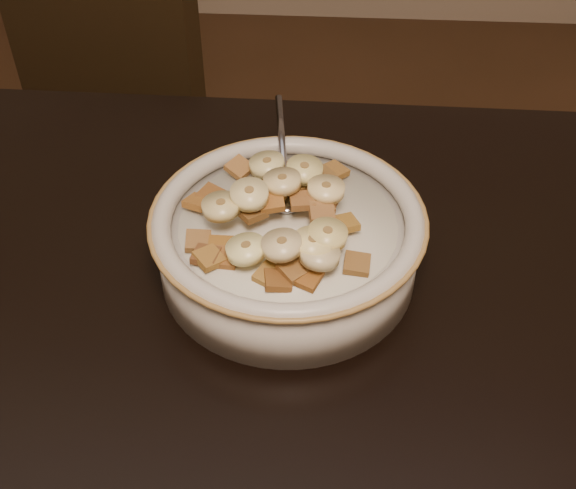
{
  "coord_description": "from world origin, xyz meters",
  "views": [
    {
      "loc": [
        0.26,
        -0.28,
        1.2
      ],
      "look_at": [
        0.23,
        0.17,
        0.78
      ],
      "focal_mm": 45.0,
      "sensor_mm": 36.0,
      "label": 1
    }
  ],
  "objects": [
    {
      "name": "cereal_square_23",
      "position": [
        0.15,
        0.18,
        0.81
      ],
      "size": [
        0.03,
        0.03,
        0.01
      ],
      "primitive_type": "cube",
      "rotation": [
        0.2,
        0.06,
        2.74
      ],
      "color": "#9B621F",
      "rests_on": "milk"
    },
    {
      "name": "cereal_square_9",
      "position": [
        0.21,
        0.22,
        0.81
      ],
      "size": [
        0.03,
        0.03,
        0.01
      ],
      "primitive_type": "cube",
      "rotation": [
        -0.2,
        0.12,
        0.88
      ],
      "color": "brown",
      "rests_on": "milk"
    },
    {
      "name": "banana_slice_0",
      "position": [
        0.2,
        0.12,
        0.82
      ],
      "size": [
        0.04,
        0.04,
        0.02
      ],
      "primitive_type": "cylinder",
      "rotation": [
        -0.12,
        -0.1,
        0.55
      ],
      "color": "#FEF5A4",
      "rests_on": "milk"
    },
    {
      "name": "cereal_square_21",
      "position": [
        0.17,
        0.12,
        0.81
      ],
      "size": [
        0.02,
        0.02,
        0.01
      ],
      "primitive_type": "cube",
      "rotation": [
        0.02,
        0.04,
        1.39
      ],
      "color": "brown",
      "rests_on": "milk"
    },
    {
      "name": "cereal_square_15",
      "position": [
        0.17,
        0.12,
        0.81
      ],
      "size": [
        0.03,
        0.03,
        0.01
      ],
      "primitive_type": "cube",
      "rotation": [
        0.14,
        -0.14,
        2.3
      ],
      "color": "brown",
      "rests_on": "milk"
    },
    {
      "name": "cereal_square_1",
      "position": [
        0.22,
        0.24,
        0.81
      ],
      "size": [
        0.03,
        0.03,
        0.01
      ],
      "primitive_type": "cube",
      "rotation": [
        -0.22,
        -0.07,
        0.48
      ],
      "color": "#975A24",
      "rests_on": "milk"
    },
    {
      "name": "chair",
      "position": [
        -0.14,
        0.66,
        0.45
      ],
      "size": [
        0.53,
        0.53,
        0.91
      ],
      "primitive_type": "cube",
      "rotation": [
        0.0,
        0.0,
        -0.43
      ],
      "color": "black",
      "rests_on": "floor"
    },
    {
      "name": "cereal_square_3",
      "position": [
        0.24,
        0.21,
        0.82
      ],
      "size": [
        0.03,
        0.03,
        0.01
      ],
      "primitive_type": "cube",
      "rotation": [
        0.21,
        0.09,
        0.67
      ],
      "color": "brown",
      "rests_on": "milk"
    },
    {
      "name": "banana_slice_10",
      "position": [
        0.25,
        0.12,
        0.83
      ],
      "size": [
        0.04,
        0.04,
        0.01
      ],
      "primitive_type": "cylinder",
      "rotation": [
        0.06,
        -0.1,
        2.56
      ],
      "color": "#FFF38E",
      "rests_on": "milk"
    },
    {
      "name": "milk",
      "position": [
        0.23,
        0.17,
        0.8
      ],
      "size": [
        0.18,
        0.18,
        0.0
      ],
      "primitive_type": "cylinder",
      "color": "beige",
      "rests_on": "cereal_bowl"
    },
    {
      "name": "cereal_square_6",
      "position": [
        0.26,
        0.22,
        0.81
      ],
      "size": [
        0.03,
        0.03,
        0.01
      ],
      "primitive_type": "cube",
      "rotation": [
        -0.1,
        -0.07,
        2.28
      ],
      "color": "brown",
      "rests_on": "milk"
    },
    {
      "name": "banana_slice_8",
      "position": [
        0.18,
        0.16,
        0.83
      ],
      "size": [
        0.04,
        0.04,
        0.01
      ],
      "primitive_type": "cylinder",
      "rotation": [
        -0.02,
        0.06,
        2.65
      ],
      "color": "#CDB97E",
      "rests_on": "milk"
    },
    {
      "name": "cereal_square_24",
      "position": [
        0.28,
        0.16,
        0.81
      ],
      "size": [
        0.03,
        0.03,
        0.01
      ],
      "primitive_type": "cube",
      "rotation": [
        -0.11,
        0.03,
        0.41
      ],
      "color": "olive",
      "rests_on": "milk"
    },
    {
      "name": "cereal_square_27",
      "position": [
        0.23,
        0.23,
        0.81
      ],
      "size": [
        0.03,
        0.03,
        0.01
      ],
      "primitive_type": "cube",
      "rotation": [
        0.11,
        -0.11,
        2.14
      ],
      "color": "#94581A",
      "rests_on": "milk"
    },
    {
      "name": "cereal_square_2",
      "position": [
        0.24,
        0.11,
        0.81
      ],
      "size": [
        0.03,
        0.03,
        0.01
      ],
      "primitive_type": "cube",
      "rotation": [
        0.16,
        -0.03,
        0.73
      ],
      "color": "#936029",
      "rests_on": "milk"
    },
    {
      "name": "banana_slice_9",
      "position": [
        0.21,
        0.23,
        0.82
      ],
      "size": [
        0.03,
        0.03,
        0.01
      ],
      "primitive_type": "cylinder",
      "rotation": [
        -0.11,
        0.0,
        1.52
      ],
      "color": "beige",
      "rests_on": "milk"
    },
    {
      "name": "cereal_square_0",
      "position": [
        0.22,
        0.1,
        0.81
      ],
      "size": [
        0.03,
        0.03,
        0.01
      ],
      "primitive_type": "cube",
      "rotation": [
        -0.09,
        -0.05,
        2.62
      ],
      "color": "brown",
      "rests_on": "milk"
    },
    {
      "name": "cereal_bowl",
      "position": [
        0.23,
        0.17,
        0.78
      ],
      "size": [
        0.22,
        0.22,
        0.05
      ],
      "primitive_type": "cylinder",
      "color": "#B3A894",
      "rests_on": "table"
    },
    {
      "name": "cereal_square_19",
      "position": [
        0.26,
        0.12,
        0.81
      ],
      "size": [
        0.03,
        0.03,
        0.01
      ],
      "primitive_type": "cube",
      "rotation": [
        -0.07,
        -0.1,
        0.54
      ],
      "color": "brown",
      "rests_on": "milk"
    },
    {
      "name": "cereal_square_17",
      "position": [
        0.22,
        0.17,
        0.83
      ],
      "size": [
        0.02,
        0.02,
        0.01
      ],
      "primitive_type": "cube",
      "rotation": [
        0.12,
        -0.1,
        0.19
      ],
      "color": "#94551C",
      "rests_on": "milk"
    },
    {
      "name": "banana_slice_5",
      "position": [
        0.23,
        0.11,
        0.83
      ],
      "size": [
        0.04,
        0.04,
        0.01
      ],
      "primitive_type": "cylinder",
      "rotation": [
        -0.1,
        0.06,
        1.84
      ],
      "color": "#D3C487",
      "rests_on": "milk"
    },
    {
      "name": "cereal_square_12",
      "position": [
        0.18,
        0.12,
        0.81
      ],
      "size": [
        0.02,
        0.02,
        0.01
      ],
      "primitive_type": "cube",
      "rotation": [
        -0.01,
        -0.09,
        1.5
      ],
      "color": "brown",
      "rests_on": "milk"
    },
    {
      "name": "cereal_square_18",
      "position": [
        0.22,
        0.2,
        0.82
      ],
      "size": [
        0.03,
        0.03,
        0.01
      ],
      "primitive_type": "cube",
      "rotation": [
        -0.18,
        -0.17,
        1.21
      ],
      "color": "olive",
      "rests_on": "milk"
    },
    {
      "name": "cereal_square_7",
      "position": [
        0.18,
        0.23,
        0.81
      ],
      "size": [
        0.03,
        0.03,
        0.01
      ],
      "primitive_type": "cube",
      "rotation": [
        0.24,
        -0.1,
        0.94
      ],
      "color": "olive",
      "rests_on": "milk"
    },
    {
      "name": "cereal_square_26",
      "position": [
        0.25,
        0.1,
        0.81
      ],
      "size": [
        0.03,
        0.03,
        0.01
      ],
      "primitive_type": "cube",
      "rotation": [
        -0.16,
        -0.08,
        2.72
      ],
      "color": "brown",
      "rests_on": "milk"
    },
    {
      "name": "cereal_square_20",
      "position": [
        0.26,
        0.16,
        0.82
      ],
      "size": [
        0.02,
        0.02,
        0.01
      ],
      "primitive_type": "cube",
      "rotation": [
        0.13,
        -0.16,
        1.72
      ],
      "color": "brown",
      "rests_on": "milk"
    },
    {
      "name": "cereal_square_10",
      "position": [
        0.16,
        0.14,
        0.81
      ],
      "size": [
        0.02,
        0.02,
        0.01
      ],
      "primitive_type": "cube",
      "rotation": [
        0.1,
        -0.15,
        1.66
      ],
      "color": "olive",
      "rests_on": "milk"
    },
    {
      "name": "cereal_square_11",
      "position": [
        0.27,
        0.23,
        0.81
      ],
      "size": [
        0.03,
        0.03,
        0.01
      ],
      "primitive_type": "cube",
      "rotation": [
        0.07,
        0.14,
        0.81
      ],
      "color": "olive",
      "rests_on": "milk"
    },
    {
      "name": "banana_slice_3",
      "position": [
        0.26,
        0.18,
        0.83
      ],
      "size": [
        0.03,
        0.03,
        0.01
      ],
      "primitive_type": "cylinder",
      "rotation": [
        -0.04,
        0.04,
        0.11
      ],
      "color": "#F8E39C",
      "rests_on": "milk"
    },
    {
      "name": "cereal_square_5",
      "position": [
        0.24,
        0.17,
        0.82
      ],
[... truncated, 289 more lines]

